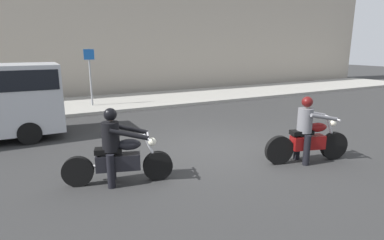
# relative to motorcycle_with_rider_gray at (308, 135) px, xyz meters

# --- Properties ---
(ground_plane) EXTENTS (80.00, 80.00, 0.00)m
(ground_plane) POSITION_rel_motorcycle_with_rider_gray_xyz_m (-1.43, 1.83, -0.65)
(ground_plane) COLOR #2D2D2D
(sidewalk_slab) EXTENTS (40.00, 4.40, 0.14)m
(sidewalk_slab) POSITION_rel_motorcycle_with_rider_gray_xyz_m (-1.43, 9.83, -0.58)
(sidewalk_slab) COLOR #99968E
(sidewalk_slab) RESTS_ON ground_plane
(motorcycle_with_rider_gray) EXTENTS (2.09, 0.84, 1.58)m
(motorcycle_with_rider_gray) POSITION_rel_motorcycle_with_rider_gray_xyz_m (0.00, 0.00, 0.00)
(motorcycle_with_rider_gray) COLOR black
(motorcycle_with_rider_gray) RESTS_ON ground_plane
(motorcycle_with_rider_black_leather) EXTENTS (2.11, 0.88, 1.54)m
(motorcycle_with_rider_black_leather) POSITION_rel_motorcycle_with_rider_gray_xyz_m (-4.27, 0.90, -0.02)
(motorcycle_with_rider_black_leather) COLOR black
(motorcycle_with_rider_black_leather) RESTS_ON ground_plane
(street_sign_post) EXTENTS (0.44, 0.08, 2.47)m
(street_sign_post) POSITION_rel_motorcycle_with_rider_gray_xyz_m (-3.25, 9.18, 0.99)
(street_sign_post) COLOR gray
(street_sign_post) RESTS_ON sidewalk_slab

